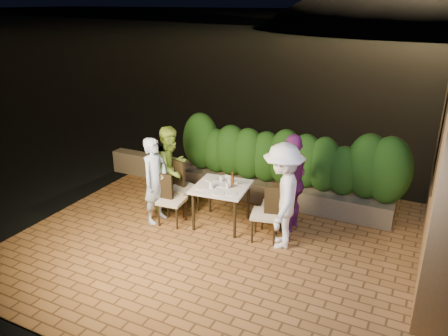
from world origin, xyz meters
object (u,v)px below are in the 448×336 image
Objects in this scene: dining_table at (222,205)px; chair_right_back at (273,204)px; diner_purple at (292,182)px; parapet_lamp at (162,155)px; diner_blue at (155,180)px; diner_green at (171,168)px; beer_bottle at (232,180)px; diner_white at (283,196)px; chair_right_front at (265,213)px; chair_left_front at (172,200)px; bowl at (226,178)px; chair_left_back at (184,187)px.

chair_right_back is at bearing 21.45° from dining_table.
diner_purple is 3.42m from parapet_lamp.
chair_right_back is 2.13m from diner_blue.
diner_green is 11.69× the size of parapet_lamp.
diner_purple reaches higher than chair_right_back.
beer_bottle is at bearing -65.80° from diner_purple.
diner_white is (1.18, -0.20, 0.50)m from dining_table.
chair_right_front is 0.50m from diner_white.
diner_white is at bearing -1.07° from chair_left_front.
bowl is 0.18× the size of chair_right_front.
dining_table is 1.32m from diner_purple.
diner_blue is (-2.00, -0.25, 0.31)m from chair_right_front.
beer_bottle reaches higher than parapet_lamp.
dining_table is 6.55× the size of parapet_lamp.
diner_green is at bearing -49.09° from parapet_lamp.
beer_bottle is at bearing -27.88° from chair_right_front.
diner_green reaches higher than diner_blue.
bowl is 1.28m from diner_blue.
parapet_lamp is at bearing 148.16° from dining_table.
chair_left_back is 2.06m from diner_purple.
diner_green is at bearing -8.70° from chair_right_back.
diner_purple reaches higher than bowl.
dining_table is 1.30m from diner_white.
diner_green reaches higher than chair_left_back.
diner_blue is at bearing -59.26° from parapet_lamp.
bowl is 0.98m from chair_right_back.
diner_green is 2.36m from diner_white.
bowl is 1.35m from diner_white.
diner_white is 0.64m from diner_purple.
chair_right_front is at bearing -26.11° from bowl.
parapet_lamp is at bearing -103.52° from diner_purple.
diner_white is (2.05, -0.35, 0.38)m from chair_left_back.
diner_blue is 0.96× the size of diner_green.
chair_left_back reaches higher than dining_table.
diner_white is at bearing 5.35° from diner_purple.
diner_white reaches higher than bowl.
parapet_lamp is (-3.33, 1.53, -0.31)m from diner_white.
chair_left_back is 0.66m from diner_blue.
chair_right_back is 0.77m from diner_white.
parapet_lamp is (-3.29, 0.90, -0.29)m from diner_purple.
diner_white reaches higher than dining_table.
chair_left_front is 1.80m from chair_right_back.
chair_left_back is 1.74m from parapet_lamp.
dining_table is 0.89m from chair_left_front.
chair_right_front reaches higher than parapet_lamp.
diner_purple is at bearing 25.49° from chair_left_back.
dining_table is 5.36× the size of bowl.
chair_right_back is (-0.03, 0.47, -0.05)m from chair_right_front.
parapet_lamp is at bearing -129.86° from diner_white.
diner_purple is 12.34× the size of parapet_lamp.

